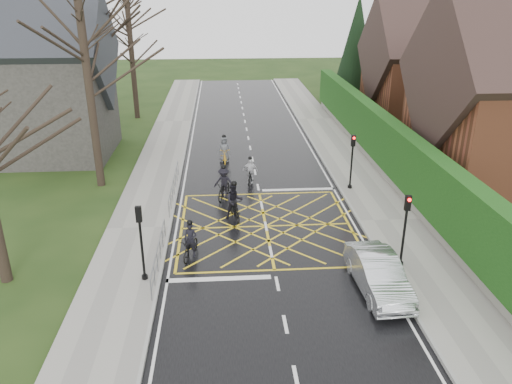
{
  "coord_description": "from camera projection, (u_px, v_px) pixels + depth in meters",
  "views": [
    {
      "loc": [
        -1.97,
        -21.31,
        10.62
      ],
      "look_at": [
        -0.39,
        1.18,
        1.3
      ],
      "focal_mm": 35.0,
      "sensor_mm": 36.0,
      "label": 1
    }
  ],
  "objects": [
    {
      "name": "stone_wall",
      "position": [
        386.0,
        172.0,
        29.73
      ],
      "size": [
        0.5,
        38.0,
        0.7
      ],
      "primitive_type": "cube",
      "color": "slate",
      "rests_on": "ground"
    },
    {
      "name": "tree_far",
      "position": [
        130.0,
        31.0,
        40.76
      ],
      "size": [
        8.4,
        8.4,
        10.4
      ],
      "color": "black",
      "rests_on": "ground"
    },
    {
      "name": "cyclist_back",
      "position": [
        234.0,
        204.0,
        24.39
      ],
      "size": [
        0.99,
        2.03,
        1.96
      ],
      "rotation": [
        0.0,
        0.0,
        0.21
      ],
      "color": "black",
      "rests_on": "ground"
    },
    {
      "name": "church",
      "position": [
        41.0,
        82.0,
        32.13
      ],
      "size": [
        8.8,
        7.8,
        11.0
      ],
      "color": "#2D2B28",
      "rests_on": "ground"
    },
    {
      "name": "railing_south",
      "position": [
        158.0,
        251.0,
        20.0
      ],
      "size": [
        0.05,
        5.04,
        1.03
      ],
      "color": "slate",
      "rests_on": "ground"
    },
    {
      "name": "sidewalk_right",
      "position": [
        389.0,
        221.0,
        24.19
      ],
      "size": [
        3.0,
        80.0,
        0.15
      ],
      "primitive_type": "cube",
      "color": "gray",
      "rests_on": "ground"
    },
    {
      "name": "traffic_light_ne",
      "position": [
        352.0,
        162.0,
        27.39
      ],
      "size": [
        0.24,
        0.31,
        3.21
      ],
      "rotation": [
        0.0,
        0.0,
        3.14
      ],
      "color": "black",
      "rests_on": "ground"
    },
    {
      "name": "tree_near",
      "position": [
        83.0,
        43.0,
        25.75
      ],
      "size": [
        9.24,
        9.24,
        11.44
      ],
      "color": "black",
      "rests_on": "ground"
    },
    {
      "name": "cyclist_mid",
      "position": [
        224.0,
        186.0,
        26.82
      ],
      "size": [
        1.24,
        2.02,
        1.85
      ],
      "rotation": [
        0.0,
        0.0,
        -0.3
      ],
      "color": "black",
      "rests_on": "ground"
    },
    {
      "name": "cyclist_rear",
      "position": [
        191.0,
        245.0,
        20.96
      ],
      "size": [
        1.04,
        1.82,
        1.68
      ],
      "rotation": [
        0.0,
        0.0,
        -0.27
      ],
      "color": "black",
      "rests_on": "ground"
    },
    {
      "name": "sidewalk_left",
      "position": [
        139.0,
        229.0,
        23.41
      ],
      "size": [
        3.0,
        80.0,
        0.15
      ],
      "primitive_type": "cube",
      "color": "gray",
      "rests_on": "ground"
    },
    {
      "name": "traffic_light_sw",
      "position": [
        142.0,
        244.0,
        18.72
      ],
      "size": [
        0.24,
        0.31,
        3.21
      ],
      "color": "black",
      "rests_on": "ground"
    },
    {
      "name": "traffic_light_se",
      "position": [
        404.0,
        232.0,
        19.65
      ],
      "size": [
        0.24,
        0.31,
        3.21
      ],
      "rotation": [
        0.0,
        0.0,
        3.14
      ],
      "color": "black",
      "rests_on": "ground"
    },
    {
      "name": "ground",
      "position": [
        266.0,
        226.0,
        23.83
      ],
      "size": [
        120.0,
        120.0,
        0.0
      ],
      "primitive_type": "plane",
      "color": "black",
      "rests_on": "ground"
    },
    {
      "name": "car",
      "position": [
        378.0,
        274.0,
        18.57
      ],
      "size": [
        1.68,
        4.29,
        1.39
      ],
      "primitive_type": "imported",
      "rotation": [
        0.0,
        0.0,
        0.05
      ],
      "color": "silver",
      "rests_on": "ground"
    },
    {
      "name": "cyclist_front",
      "position": [
        250.0,
        173.0,
        28.83
      ],
      "size": [
        0.92,
        1.67,
        1.62
      ],
      "rotation": [
        0.0,
        0.0,
        -0.19
      ],
      "color": "black",
      "rests_on": "ground"
    },
    {
      "name": "house_far",
      "position": [
        431.0,
        71.0,
        39.71
      ],
      "size": [
        9.8,
        8.8,
        10.3
      ],
      "color": "brown",
      "rests_on": "ground"
    },
    {
      "name": "conifer",
      "position": [
        356.0,
        51.0,
        46.58
      ],
      "size": [
        4.6,
        4.6,
        10.0
      ],
      "color": "black",
      "rests_on": "ground"
    },
    {
      "name": "hedge",
      "position": [
        389.0,
        144.0,
        29.06
      ],
      "size": [
        0.9,
        38.0,
        2.8
      ],
      "primitive_type": "cube",
      "color": "#12390F",
      "rests_on": "stone_wall"
    },
    {
      "name": "road",
      "position": [
        266.0,
        226.0,
        23.83
      ],
      "size": [
        9.0,
        80.0,
        0.01
      ],
      "primitive_type": "cube",
      "color": "black",
      "rests_on": "ground"
    },
    {
      "name": "cyclist_lead",
      "position": [
        224.0,
        152.0,
        32.36
      ],
      "size": [
        0.84,
        1.9,
        1.82
      ],
      "rotation": [
        0.0,
        0.0,
        0.06
      ],
      "color": "gold",
      "rests_on": "ground"
    },
    {
      "name": "tree_mid",
      "position": [
        97.0,
        19.0,
        32.79
      ],
      "size": [
        10.08,
        10.08,
        12.48
      ],
      "color": "black",
      "rests_on": "ground"
    },
    {
      "name": "railing_north",
      "position": [
        174.0,
        183.0,
        26.91
      ],
      "size": [
        0.05,
        6.04,
        1.03
      ],
      "color": "slate",
      "rests_on": "ground"
    }
  ]
}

